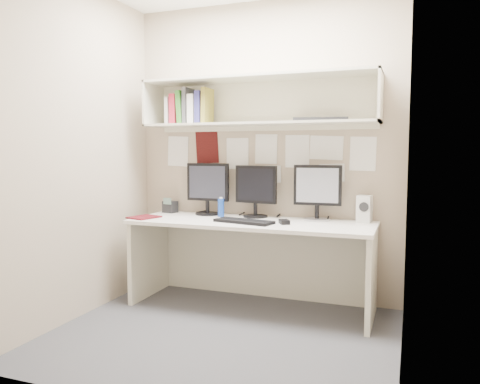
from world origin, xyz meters
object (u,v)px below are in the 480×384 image
(monitor_left, at_px, (208,187))
(speaker, at_px, (364,209))
(monitor_right, at_px, (317,190))
(maroon_notebook, at_px, (144,217))
(keyboard, at_px, (244,221))
(desk, at_px, (251,264))
(monitor_center, at_px, (256,189))
(desk_phone, at_px, (170,207))

(monitor_left, distance_m, speaker, 1.38)
(monitor_right, bearing_deg, monitor_left, 176.81)
(monitor_right, xyz_separation_m, speaker, (0.38, 0.01, -0.14))
(maroon_notebook, bearing_deg, keyboard, 18.95)
(desk, xyz_separation_m, monitor_right, (0.50, 0.22, 0.61))
(monitor_center, relative_size, monitor_right, 0.98)
(keyboard, bearing_deg, monitor_left, 155.98)
(monitor_right, xyz_separation_m, desk_phone, (-1.38, 0.00, -0.19))
(desk, bearing_deg, keyboard, -97.59)
(monitor_left, height_order, keyboard, monitor_left)
(monitor_left, distance_m, desk_phone, 0.43)
(desk, height_order, maroon_notebook, maroon_notebook)
(monitor_center, height_order, speaker, monitor_center)
(desk_phone, bearing_deg, maroon_notebook, -83.40)
(monitor_left, bearing_deg, speaker, 1.27)
(maroon_notebook, bearing_deg, speaker, 29.12)
(monitor_left, xyz_separation_m, keyboard, (0.47, -0.35, -0.24))
(desk, distance_m, maroon_notebook, 1.00)
(monitor_left, relative_size, speaker, 2.13)
(desk, height_order, monitor_left, monitor_left)
(speaker, bearing_deg, keyboard, -150.53)
(monitor_right, relative_size, maroon_notebook, 1.90)
(monitor_right, xyz_separation_m, keyboard, (-0.52, -0.35, -0.24))
(monitor_center, relative_size, maroon_notebook, 1.86)
(maroon_notebook, relative_size, desk_phone, 1.69)
(desk, bearing_deg, maroon_notebook, -169.46)
(keyboard, xyz_separation_m, maroon_notebook, (-0.90, -0.04, -0.01))
(desk, xyz_separation_m, monitor_left, (-0.49, 0.22, 0.62))
(monitor_right, xyz_separation_m, maroon_notebook, (-1.42, -0.39, -0.24))
(keyboard, xyz_separation_m, desk_phone, (-0.86, 0.35, 0.04))
(desk, relative_size, keyboard, 4.14)
(desk, bearing_deg, monitor_center, 98.66)
(desk, xyz_separation_m, monitor_center, (-0.03, 0.22, 0.61))
(monitor_left, relative_size, monitor_center, 1.04)
(speaker, bearing_deg, monitor_left, -171.99)
(monitor_left, distance_m, keyboard, 0.64)
(speaker, bearing_deg, maroon_notebook, -159.93)
(maroon_notebook, xyz_separation_m, desk_phone, (0.04, 0.39, 0.05))
(monitor_left, height_order, speaker, monitor_left)
(monitor_right, bearing_deg, desk_phone, 176.67)
(keyboard, bearing_deg, monitor_center, 105.19)
(monitor_left, relative_size, keyboard, 0.96)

